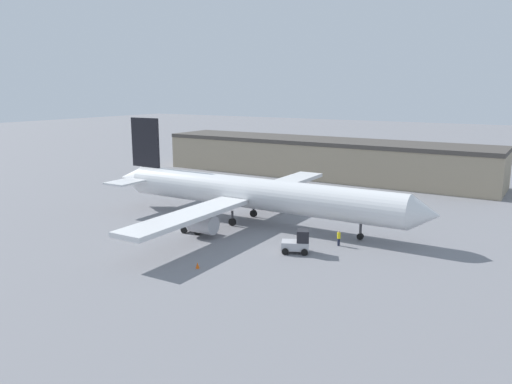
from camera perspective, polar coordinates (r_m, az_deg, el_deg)
ground_plane at (r=60.07m, az=0.00°, el=-3.58°), size 400.00×400.00×0.00m
terminal_building at (r=92.50m, az=7.46°, el=3.90°), size 61.73×11.53×6.88m
airplane at (r=59.76m, az=-0.86°, el=-0.12°), size 43.25×39.31×12.06m
ground_crew_worker at (r=52.08m, az=9.44°, el=-5.17°), size 0.35×0.35×1.61m
baggage_tug at (r=49.37m, az=4.79°, el=-5.77°), size 3.08×2.76×2.32m
belt_loader_truck at (r=56.41m, az=-6.90°, el=-3.68°), size 2.74×2.23×1.98m
safety_cone_near at (r=45.59m, az=-6.70°, el=-8.32°), size 0.36×0.36×0.55m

